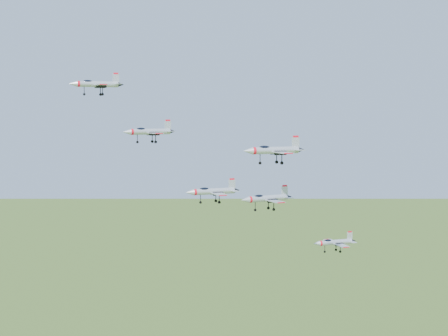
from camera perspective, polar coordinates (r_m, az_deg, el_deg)
name	(u,v)px	position (r m, az deg, el deg)	size (l,w,h in m)	color
jet_lead	(96,84)	(134.42, -11.62, 7.53)	(11.59, 9.52, 3.11)	silver
jet_left_high	(149,131)	(127.99, -6.89, 3.33)	(11.36, 9.36, 3.04)	silver
jet_right_high	(273,150)	(112.93, 4.55, 1.64)	(12.22, 10.10, 3.27)	silver
jet_left_low	(212,191)	(135.63, -1.07, -2.13)	(12.58, 10.40, 3.36)	silver
jet_right_low	(266,198)	(123.72, 3.89, -2.78)	(11.62, 9.58, 3.11)	silver
jet_trail	(334,242)	(146.96, 10.04, -6.70)	(11.14, 9.23, 2.98)	silver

